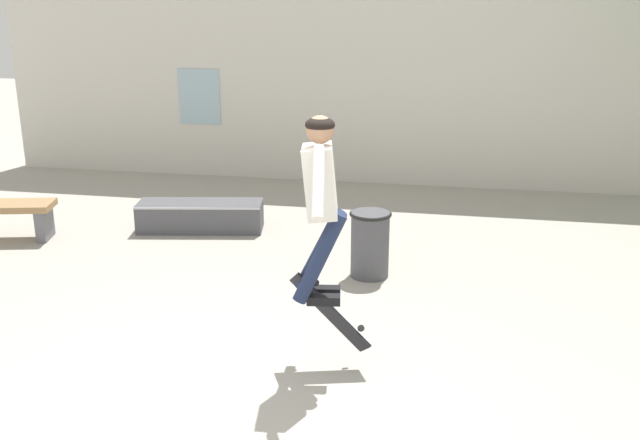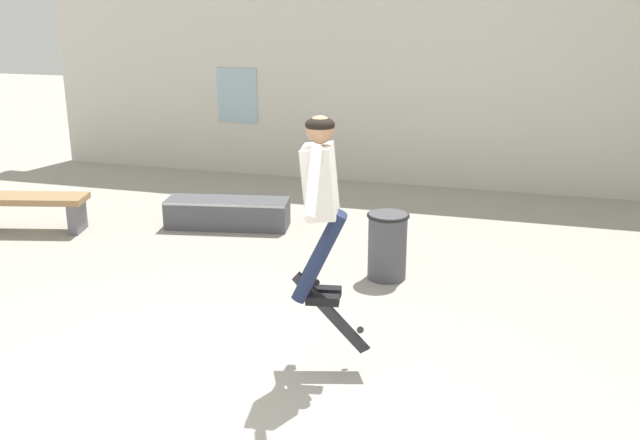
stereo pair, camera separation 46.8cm
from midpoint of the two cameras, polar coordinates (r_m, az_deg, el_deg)
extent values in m
plane|color=#A39E93|center=(5.37, -4.64, -15.02)|extent=(40.00, 40.00, 0.00)
cube|color=beige|center=(11.51, 7.87, 10.98)|extent=(12.13, 0.40, 3.26)
cube|color=#99B7C6|center=(12.05, -5.52, 9.88)|extent=(0.70, 0.02, 0.90)
cube|color=#99754C|center=(9.72, -21.16, 1.59)|extent=(1.56, 0.80, 0.08)
cube|color=slate|center=(9.55, -17.54, 0.24)|extent=(0.21, 0.40, 0.39)
cube|color=#4C4C51|center=(9.34, -5.99, 0.53)|extent=(1.65, 0.77, 0.37)
cube|color=#B7B7BC|center=(9.06, -6.33, 1.13)|extent=(1.57, 0.31, 0.02)
cylinder|color=#47474C|center=(7.60, 7.17, -2.11)|extent=(0.41, 0.41, 0.72)
torus|color=black|center=(7.49, 7.27, 0.34)|extent=(0.45, 0.45, 0.04)
cube|color=silver|center=(5.32, 2.52, 3.07)|extent=(0.32, 0.38, 0.56)
sphere|color=#A37556|center=(5.24, 2.58, 7.21)|extent=(0.24, 0.24, 0.21)
ellipsoid|color=black|center=(5.23, 2.58, 7.61)|extent=(0.25, 0.25, 0.12)
cylinder|color=#1E2847|center=(5.57, 2.51, -2.52)|extent=(0.44, 0.17, 0.72)
cube|color=black|center=(5.69, 2.77, -5.76)|extent=(0.27, 0.14, 0.07)
cylinder|color=#1E2847|center=(5.41, 2.37, -3.13)|extent=(0.42, 0.27, 0.72)
cube|color=black|center=(5.54, 2.64, -6.44)|extent=(0.27, 0.14, 0.07)
cylinder|color=silver|center=(5.68, 2.85, 4.98)|extent=(0.15, 0.47, 0.46)
cylinder|color=silver|center=(4.92, 2.17, 3.04)|extent=(0.15, 0.47, 0.46)
cube|color=black|center=(5.72, 3.20, -7.48)|extent=(0.70, 0.20, 0.68)
cylinder|color=black|center=(5.66, 5.64, -8.79)|extent=(0.07, 0.06, 0.07)
cylinder|color=black|center=(5.86, 4.85, -9.21)|extent=(0.07, 0.06, 0.07)
cylinder|color=black|center=(5.62, 2.09, -5.07)|extent=(0.07, 0.06, 0.07)
cylinder|color=black|center=(5.82, 1.41, -5.61)|extent=(0.07, 0.06, 0.07)
camera|label=1|loc=(0.23, -87.52, 0.77)|focal=40.00mm
camera|label=2|loc=(0.23, 92.48, -0.77)|focal=40.00mm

